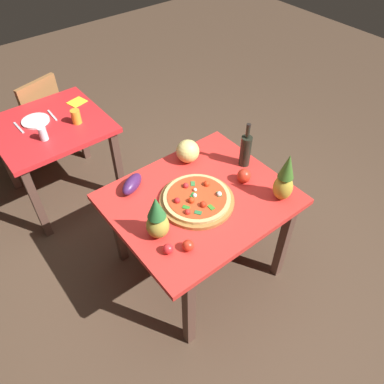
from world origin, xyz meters
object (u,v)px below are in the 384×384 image
(drinking_glass_juice, at_px, (76,117))
(background_table, at_px, (53,136))
(eggplant, at_px, (132,184))
(pizza, at_px, (197,198))
(dinner_plate, at_px, (36,121))
(display_table, at_px, (200,207))
(knife_utensil, at_px, (52,115))
(dining_chair, at_px, (38,113))
(napkin_folded, at_px, (77,102))
(pizza_board, at_px, (197,201))
(fork_utensil, at_px, (19,128))
(pineapple_right, at_px, (157,219))
(bell_pepper, at_px, (244,176))
(drinking_glass_water, at_px, (43,134))
(melon, at_px, (188,151))
(tomato_by_bottle, at_px, (188,246))
(tomato_at_corner, at_px, (168,249))
(wine_bottle, at_px, (246,150))
(pineapple_left, at_px, (285,180))

(drinking_glass_juice, bearing_deg, background_table, 146.46)
(eggplant, xyz_separation_m, drinking_glass_juice, (0.06, 0.93, 0.01))
(pizza, xyz_separation_m, dinner_plate, (-0.46, 1.50, -0.03))
(display_table, relative_size, knife_utensil, 6.26)
(dining_chair, bearing_deg, napkin_folded, 99.41)
(pizza_board, relative_size, dinner_plate, 2.17)
(fork_utensil, bearing_deg, pineapple_right, -82.92)
(bell_pepper, distance_m, napkin_folded, 1.66)
(eggplant, bearing_deg, pineapple_right, -101.44)
(pineapple_right, height_order, drinking_glass_water, pineapple_right)
(melon, distance_m, dinner_plate, 1.32)
(background_table, relative_size, pizza, 2.04)
(pizza, xyz_separation_m, melon, (0.21, 0.36, 0.04))
(pizza, bearing_deg, melon, 59.93)
(background_table, bearing_deg, melon, -60.19)
(knife_utensil, bearing_deg, drinking_glass_juice, -60.41)
(tomato_by_bottle, distance_m, tomato_at_corner, 0.11)
(display_table, xyz_separation_m, wine_bottle, (0.45, 0.06, 0.22))
(tomato_by_bottle, bearing_deg, pineapple_left, -3.62)
(background_table, relative_size, fork_utensil, 4.84)
(display_table, xyz_separation_m, eggplant, (-0.30, 0.33, 0.14))
(pizza, height_order, dinner_plate, pizza)
(melon, bearing_deg, fork_utensil, 125.27)
(pizza_board, distance_m, tomato_at_corner, 0.43)
(melon, relative_size, drinking_glass_juice, 1.43)
(pineapple_right, bearing_deg, dinner_plate, 94.21)
(pineapple_left, bearing_deg, pizza, 146.00)
(pineapple_left, distance_m, tomato_by_bottle, 0.73)
(pineapple_right, bearing_deg, tomato_by_bottle, -69.80)
(background_table, height_order, napkin_folded, napkin_folded)
(display_table, height_order, knife_utensil, knife_utensil)
(tomato_at_corner, height_order, knife_utensil, tomato_at_corner)
(background_table, distance_m, tomato_by_bottle, 1.68)
(drinking_glass_water, xyz_separation_m, dinner_plate, (0.04, 0.27, -0.04))
(drinking_glass_juice, height_order, dinner_plate, drinking_glass_juice)
(background_table, bearing_deg, display_table, -72.70)
(display_table, height_order, pineapple_right, pineapple_right)
(background_table, height_order, pineapple_left, pineapple_left)
(drinking_glass_juice, bearing_deg, knife_utensil, 118.06)
(pineapple_left, xyz_separation_m, fork_utensil, (-1.05, 1.81, -0.15))
(display_table, xyz_separation_m, melon, (0.17, 0.34, 0.17))
(background_table, bearing_deg, tomato_at_corner, -89.39)
(knife_utensil, distance_m, napkin_folded, 0.26)
(background_table, relative_size, eggplant, 4.36)
(eggplant, height_order, fork_utensil, eggplant)
(pineapple_right, bearing_deg, knife_utensil, 89.10)
(dining_chair, bearing_deg, wine_bottle, 96.16)
(tomato_by_bottle, height_order, dinner_plate, tomato_by_bottle)
(wine_bottle, xyz_separation_m, melon, (-0.29, 0.28, -0.04))
(pineapple_right, height_order, tomato_at_corner, pineapple_right)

